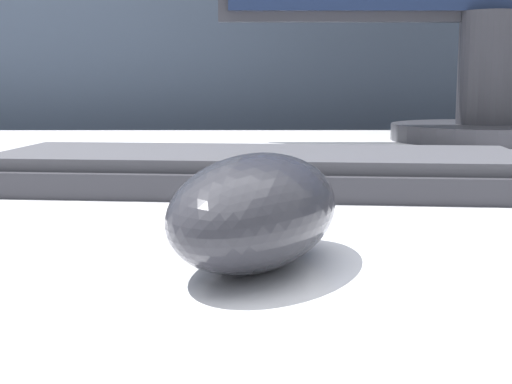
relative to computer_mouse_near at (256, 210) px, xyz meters
name	(u,v)px	position (x,y,z in m)	size (l,w,h in m)	color
partition_panel	(214,201)	(-0.06, 0.91, -0.15)	(5.00, 0.03, 1.21)	#333D4C
computer_mouse_near	(256,210)	(0.00, 0.00, 0.00)	(0.09, 0.12, 0.04)	#232328
keyboard	(259,170)	(0.00, 0.21, -0.01)	(0.38, 0.18, 0.02)	#28282D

